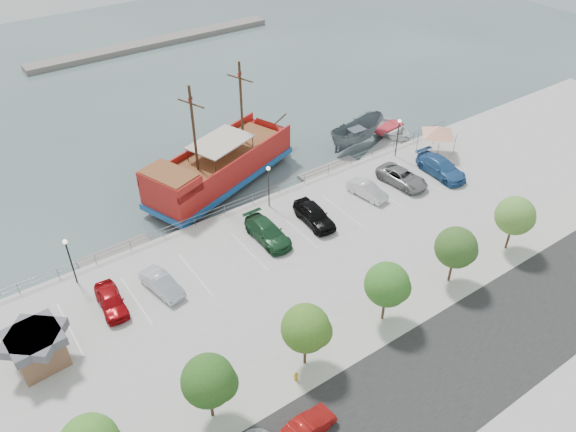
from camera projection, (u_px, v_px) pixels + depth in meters
ground at (311, 251)px, 48.49m from camera, size 160.00×160.00×0.00m
land_slab at (515, 427)px, 34.42m from camera, size 100.00×58.00×1.20m
street at (455, 367)px, 37.35m from camera, size 100.00×8.00×0.04m
sidewalk at (392, 313)px, 41.30m from camera, size 100.00×4.00×0.05m
seawall_railing at (261, 195)px, 52.72m from camera, size 50.00×0.06×1.00m
far_shore at (154, 43)px, 89.07m from camera, size 40.00×3.00×0.80m
pirate_ship at (230, 161)px, 56.54m from camera, size 19.84×11.40×12.32m
patrol_boat at (356, 135)px, 62.20m from camera, size 7.85×3.61×2.94m
speedboat at (387, 130)px, 64.76m from camera, size 5.66×7.43×1.44m
dock_west at (115, 253)px, 47.99m from camera, size 6.27×1.96×0.36m
dock_mid at (329, 170)px, 58.70m from camera, size 6.99×2.05×0.40m
dock_east at (385, 149)px, 62.31m from camera, size 8.11×4.88×0.45m
shed at (37, 347)px, 36.83m from camera, size 3.57×3.57×2.74m
canopy_tent at (439, 126)px, 58.08m from camera, size 4.60×4.60×3.67m
street_sedan at (306, 428)px, 33.03m from camera, size 4.01×1.74×1.28m
fire_hydrant at (296, 376)px, 36.28m from camera, size 0.25×0.25×0.72m
lamp_post_left at (69, 254)px, 42.16m from camera, size 0.36×0.36×4.28m
lamp_post_mid at (269, 179)px, 50.42m from camera, size 0.36×0.36×4.28m
lamp_post_right at (398, 131)px, 57.77m from camera, size 0.36×0.36×4.28m
tree_b at (211, 381)px, 32.48m from camera, size 3.30×3.20×5.00m
tree_c at (308, 329)px, 35.69m from camera, size 3.30×3.20×5.00m
tree_d at (389, 285)px, 38.90m from camera, size 3.30×3.20×5.00m
tree_e at (458, 248)px, 42.12m from camera, size 3.30×3.20×5.00m
tree_f at (517, 217)px, 45.33m from camera, size 3.30×3.20×5.00m
parked_car_a at (111, 301)px, 41.29m from camera, size 2.05×4.41×1.46m
parked_car_b at (162, 284)px, 42.78m from camera, size 2.26×4.42×1.39m
parked_car_d at (268, 232)px, 47.77m from camera, size 2.18×5.32×1.54m
parked_car_e at (314, 215)px, 49.65m from camera, size 2.36×5.07×1.68m
parked_car_f at (367, 190)px, 53.07m from camera, size 2.10×4.35×1.37m
parked_car_g at (402, 177)px, 54.79m from camera, size 3.02×5.54×1.48m
parked_car_h at (441, 167)px, 56.09m from camera, size 2.69×5.91×1.68m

